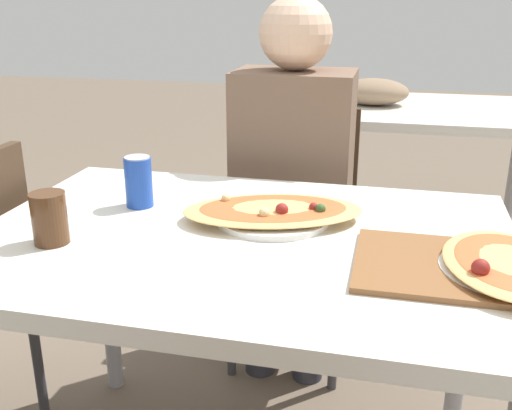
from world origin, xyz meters
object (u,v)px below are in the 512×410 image
at_px(person_seated, 292,162).
at_px(pizza_main, 273,212).
at_px(dining_table, 243,266).
at_px(drink_glass, 50,218).
at_px(pizza_second, 509,266).
at_px(chair_far_seated, 296,218).
at_px(soda_can, 139,182).

bearing_deg(person_seated, pizza_main, 95.33).
height_order(dining_table, drink_glass, drink_glass).
distance_m(person_seated, drink_glass, 0.85).
relative_size(dining_table, pizza_main, 2.54).
bearing_deg(pizza_second, chair_far_seated, 123.29).
bearing_deg(pizza_main, drink_glass, -151.12).
bearing_deg(soda_can, chair_far_seated, 64.64).
xyz_separation_m(person_seated, pizza_second, (0.53, -0.70, 0.03)).
distance_m(chair_far_seated, pizza_second, 1.00).
height_order(person_seated, soda_can, person_seated).
height_order(soda_can, pizza_second, soda_can).
height_order(chair_far_seated, drink_glass, chair_far_seated).
bearing_deg(drink_glass, pizza_main, 28.88).
bearing_deg(dining_table, drink_glass, -160.45).
relative_size(chair_far_seated, soda_can, 6.87).
distance_m(pizza_main, pizza_second, 0.51).
bearing_deg(chair_far_seated, pizza_main, 94.41).
distance_m(chair_far_seated, person_seated, 0.25).
xyz_separation_m(chair_far_seated, drink_glass, (-0.38, -0.87, 0.29)).
bearing_deg(soda_can, dining_table, -22.55).
bearing_deg(dining_table, pizza_second, -8.23).
distance_m(soda_can, pizza_second, 0.85).
height_order(chair_far_seated, pizza_second, chair_far_seated).
relative_size(dining_table, soda_can, 9.34).
distance_m(pizza_main, drink_glass, 0.49).
bearing_deg(soda_can, pizza_second, -13.53).
relative_size(soda_can, pizza_second, 0.36).
xyz_separation_m(pizza_main, pizza_second, (0.48, -0.18, -0.00)).
xyz_separation_m(chair_far_seated, soda_can, (-0.29, -0.61, 0.30)).
height_order(pizza_main, pizza_second, pizza_second).
height_order(dining_table, soda_can, soda_can).
distance_m(person_seated, soda_can, 0.58).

